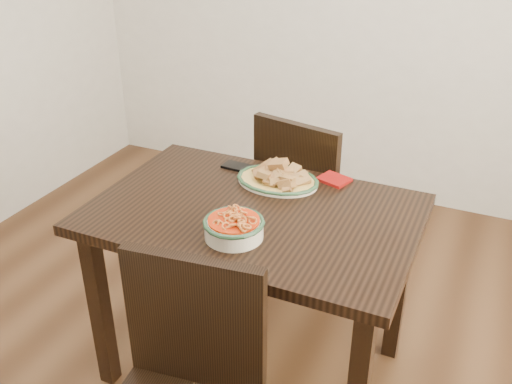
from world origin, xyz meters
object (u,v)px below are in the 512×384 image
at_px(noodle_bowl, 234,226).
at_px(smartphone, 238,167).
at_px(dining_table, 254,234).
at_px(chair_far, 306,195).
at_px(fish_plate, 278,173).

relative_size(noodle_bowl, smartphone, 1.58).
bearing_deg(dining_table, smartphone, 125.10).
xyz_separation_m(dining_table, chair_far, (-0.01, 0.62, -0.15)).
xyz_separation_m(fish_plate, smartphone, (-0.20, 0.06, -0.04)).
xyz_separation_m(dining_table, noodle_bowl, (0.02, -0.19, 0.15)).
bearing_deg(noodle_bowl, smartphone, 114.50).
distance_m(dining_table, chair_far, 0.64).
bearing_deg(chair_far, smartphone, 72.83).
height_order(dining_table, fish_plate, fish_plate).
bearing_deg(fish_plate, dining_table, -89.59).
bearing_deg(fish_plate, chair_far, 91.89).
xyz_separation_m(dining_table, smartphone, (-0.20, 0.28, 0.11)).
height_order(noodle_bowl, smartphone, noodle_bowl).
relative_size(fish_plate, smartphone, 2.47).
bearing_deg(chair_far, dining_table, 103.24).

